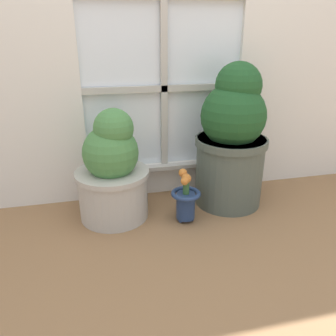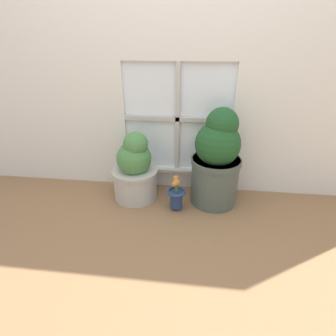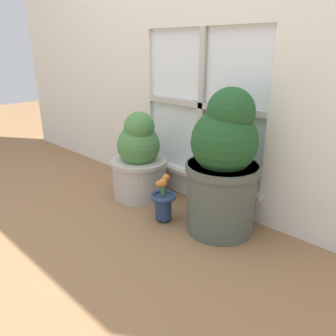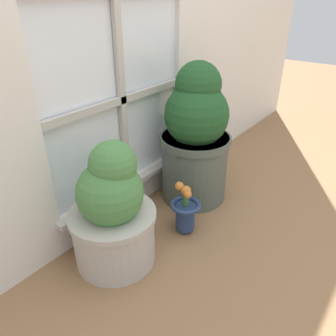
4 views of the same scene
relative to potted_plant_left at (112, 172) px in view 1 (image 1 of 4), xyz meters
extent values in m
plane|color=olive|center=(0.33, -0.37, -0.26)|extent=(10.00, 10.00, 0.00)
cube|color=silver|center=(0.33, 0.25, -0.16)|extent=(0.91, 0.05, 0.19)
cube|color=white|center=(0.33, 0.26, 0.38)|extent=(0.91, 0.02, 0.91)
cube|color=#BCB7AD|center=(0.33, 0.24, 0.38)|extent=(0.04, 0.02, 0.91)
cube|color=#BCB7AD|center=(0.33, 0.24, 0.38)|extent=(0.91, 0.02, 0.04)
cube|color=#BCB7AD|center=(0.33, 0.21, -0.08)|extent=(0.97, 0.06, 0.02)
cylinder|color=#B7B2A8|center=(0.00, 0.00, -0.13)|extent=(0.37, 0.37, 0.27)
cylinder|color=#B7B2A8|center=(0.00, 0.00, -0.01)|extent=(0.39, 0.39, 0.03)
cylinder|color=#38281E|center=(0.00, 0.00, 0.00)|extent=(0.34, 0.34, 0.01)
sphere|color=#477F42|center=(0.00, 0.00, 0.11)|extent=(0.29, 0.29, 0.29)
sphere|color=#477F42|center=(0.02, -0.01, 0.24)|extent=(0.20, 0.20, 0.20)
ellipsoid|color=#477F42|center=(-0.08, 0.03, 0.09)|extent=(0.09, 0.16, 0.23)
cylinder|color=#4C564C|center=(0.66, 0.01, -0.06)|extent=(0.38, 0.38, 0.40)
cylinder|color=#4C564C|center=(0.66, 0.01, 0.12)|extent=(0.40, 0.40, 0.04)
cylinder|color=#38281E|center=(0.66, 0.01, 0.13)|extent=(0.35, 0.35, 0.01)
sphere|color=#1E4C23|center=(0.66, 0.01, 0.26)|extent=(0.35, 0.35, 0.35)
sphere|color=#1E4C23|center=(0.68, 0.03, 0.42)|extent=(0.25, 0.25, 0.25)
ellipsoid|color=#1E4C23|center=(0.62, -0.08, 0.24)|extent=(0.18, 0.10, 0.26)
sphere|color=navy|center=(0.36, -0.10, -0.25)|extent=(0.02, 0.02, 0.02)
sphere|color=navy|center=(0.33, -0.15, -0.25)|extent=(0.02, 0.02, 0.02)
sphere|color=navy|center=(0.39, -0.15, -0.25)|extent=(0.02, 0.02, 0.02)
cylinder|color=navy|center=(0.36, -0.14, -0.17)|extent=(0.10, 0.10, 0.14)
torus|color=navy|center=(0.36, -0.14, -0.10)|extent=(0.16, 0.16, 0.02)
cylinder|color=#386633|center=(0.36, -0.14, -0.06)|extent=(0.03, 0.03, 0.08)
sphere|color=orange|center=(0.36, -0.14, -0.01)|extent=(0.05, 0.05, 0.05)
sphere|color=orange|center=(0.35, -0.10, 0.00)|extent=(0.04, 0.04, 0.04)
sphere|color=orange|center=(0.35, -0.16, -0.02)|extent=(0.04, 0.04, 0.04)
camera|label=1|loc=(-0.07, -1.60, 0.67)|focal=35.00mm
camera|label=2|loc=(0.51, -1.91, 0.99)|focal=28.00mm
camera|label=3|loc=(1.59, -1.38, 0.73)|focal=35.00mm
camera|label=4|loc=(-0.76, -0.90, 0.86)|focal=35.00mm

